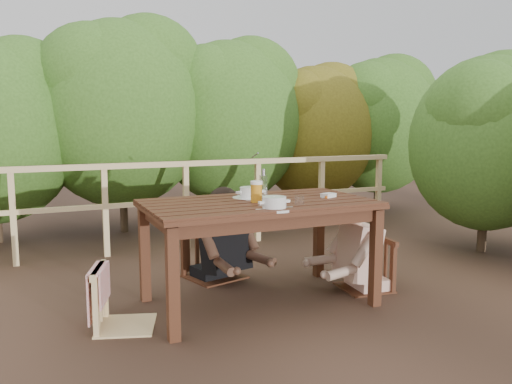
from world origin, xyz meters
name	(u,v)px	position (x,y,z in m)	size (l,w,h in m)	color
ground	(259,303)	(0.00, 0.00, 0.00)	(60.00, 60.00, 0.00)	#482F22
table	(259,253)	(0.00, 0.00, 0.41)	(1.77, 1.00, 0.82)	#3B1D10
chair_left	(124,270)	(-1.07, -0.06, 0.42)	(0.42, 0.42, 0.83)	#DCBB7F
chair_far	(214,227)	(-0.09, 0.80, 0.49)	(0.48, 0.48, 0.97)	#3B1D10
chair_right	(365,241)	(1.00, -0.05, 0.42)	(0.42, 0.42, 0.85)	#3B1D10
woman	(213,208)	(-0.09, 0.82, 0.66)	(0.53, 0.66, 1.32)	black
diner_right	(369,216)	(1.03, -0.05, 0.65)	(0.52, 0.64, 1.29)	beige
railing	(186,205)	(0.00, 2.00, 0.51)	(5.60, 0.10, 1.01)	#DCBB7F
hedge_row	(187,88)	(0.40, 3.20, 1.90)	(6.60, 1.60, 3.80)	#34591D
soup_near	(274,203)	(-0.03, -0.35, 0.87)	(0.29, 0.29, 0.10)	silver
soup_far	(251,193)	(0.02, 0.20, 0.87)	(0.30, 0.30, 0.10)	white
bread_roll	(277,202)	(0.02, -0.27, 0.86)	(0.14, 0.11, 0.08)	olive
beer_glass	(256,193)	(-0.04, -0.05, 0.91)	(0.09, 0.09, 0.18)	#CD9412
bottle	(263,185)	(0.06, 0.05, 0.95)	(0.06, 0.06, 0.26)	silver
tumbler	(299,201)	(0.20, -0.29, 0.86)	(0.07, 0.07, 0.08)	silver
butter_tub	(328,196)	(0.60, -0.06, 0.84)	(0.12, 0.08, 0.05)	silver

